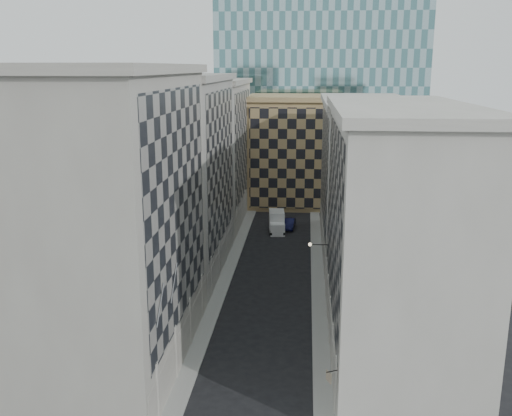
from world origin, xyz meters
The scene contains 14 objects.
sidewalk_west centered at (-5.25, 30.00, 0.07)m, with size 1.50×100.00×0.15m, color #969590.
sidewalk_east centered at (5.25, 30.00, 0.07)m, with size 1.50×100.00×0.15m, color #969590.
bldg_left_a centered at (-10.88, 11.00, 11.82)m, with size 10.80×22.80×23.70m.
bldg_left_b centered at (-10.88, 33.00, 11.32)m, with size 10.80×22.80×22.70m.
bldg_left_c centered at (-10.88, 55.00, 10.83)m, with size 10.80×22.80×21.70m.
bldg_right_a centered at (10.88, 15.00, 10.32)m, with size 10.80×26.80×20.70m.
bldg_right_b centered at (10.89, 42.00, 9.85)m, with size 10.80×28.80×19.70m.
tan_block centered at (2.00, 67.90, 9.44)m, with size 16.80×14.80×18.80m.
church_tower centered at (0.00, 82.00, 26.95)m, with size 7.20×7.20×51.50m.
flagpoles_left centered at (-5.90, 6.00, 8.00)m, with size 0.10×6.33×2.33m.
bracket_lamp centered at (4.38, 24.00, 6.20)m, with size 1.98×0.36×0.36m.
box_truck centered at (-0.44, 49.66, 1.27)m, with size 2.66×5.50×2.92m.
dark_car centered at (1.31, 51.30, 0.75)m, with size 1.59×4.55×1.50m, color #0E1036.
shop_sign centered at (5.42, 3.00, 3.84)m, with size 0.77×0.68×0.80m.
Camera 1 is at (3.62, -30.76, 23.47)m, focal length 40.00 mm.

